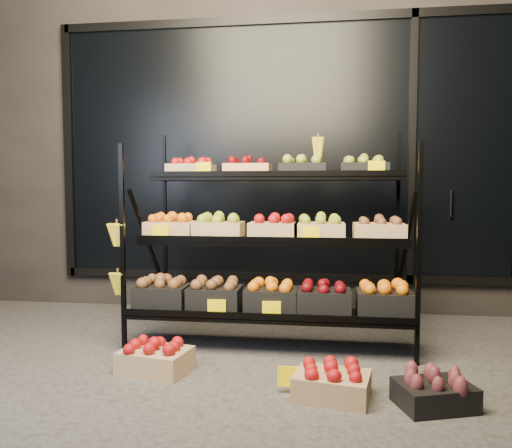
# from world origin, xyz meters

# --- Properties ---
(ground) EXTENTS (24.00, 24.00, 0.00)m
(ground) POSITION_xyz_m (0.00, 0.00, 0.00)
(ground) COLOR #514F4C
(ground) RESTS_ON ground
(building) EXTENTS (6.00, 2.08, 3.50)m
(building) POSITION_xyz_m (0.00, 2.59, 1.75)
(building) COLOR #2D2826
(building) RESTS_ON ground
(display_rack) EXTENTS (2.18, 1.02, 1.71)m
(display_rack) POSITION_xyz_m (-0.01, 0.60, 0.79)
(display_rack) COLOR black
(display_rack) RESTS_ON ground
(tag_floor_b) EXTENTS (0.13, 0.01, 0.12)m
(tag_floor_b) POSITION_xyz_m (0.21, -0.40, 0.06)
(tag_floor_b) COLOR #FFDC00
(tag_floor_b) RESTS_ON ground
(floor_crate_left) EXTENTS (0.48, 0.39, 0.21)m
(floor_crate_left) POSITION_xyz_m (-0.67, -0.17, 0.10)
(floor_crate_left) COLOR tan
(floor_crate_left) RESTS_ON ground
(floor_crate_midright) EXTENTS (0.46, 0.37, 0.21)m
(floor_crate_midright) POSITION_xyz_m (0.45, -0.43, 0.10)
(floor_crate_midright) COLOR tan
(floor_crate_midright) RESTS_ON ground
(floor_crate_right) EXTENTS (0.46, 0.39, 0.20)m
(floor_crate_right) POSITION_xyz_m (1.00, -0.48, 0.09)
(floor_crate_right) COLOR black
(floor_crate_right) RESTS_ON ground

